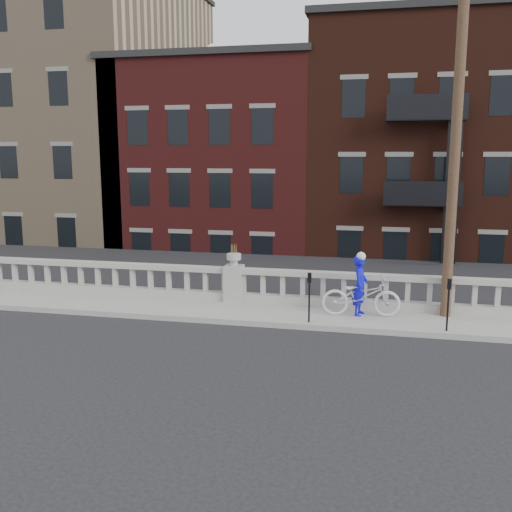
{
  "coord_description": "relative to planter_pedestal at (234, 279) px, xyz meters",
  "views": [
    {
      "loc": [
        4.34,
        -12.6,
        4.62
      ],
      "look_at": [
        0.86,
        3.2,
        1.71
      ],
      "focal_mm": 40.0,
      "sensor_mm": 36.0,
      "label": 1
    }
  ],
  "objects": [
    {
      "name": "lower_level",
      "position": [
        0.56,
        19.09,
        1.8
      ],
      "size": [
        80.0,
        44.0,
        20.8
      ],
      "color": "#605E59",
      "rests_on": "ground"
    },
    {
      "name": "planter_pedestal",
      "position": [
        0.0,
        0.0,
        0.0
      ],
      "size": [
        0.55,
        0.55,
        1.76
      ],
      "color": "gray",
      "rests_on": "sidewalk"
    },
    {
      "name": "parking_meter_c",
      "position": [
        6.09,
        -1.8,
        0.17
      ],
      "size": [
        0.1,
        0.09,
        1.36
      ],
      "color": "black",
      "rests_on": "sidewalk"
    },
    {
      "name": "utility_pole",
      "position": [
        6.2,
        -0.35,
        4.41
      ],
      "size": [
        1.6,
        0.28,
        10.0
      ],
      "color": "#422D1E",
      "rests_on": "sidewalk"
    },
    {
      "name": "bicycle",
      "position": [
        3.88,
        -0.85,
        -0.11
      ],
      "size": [
        2.24,
        0.99,
        1.14
      ],
      "primitive_type": "imported",
      "rotation": [
        0.0,
        0.0,
        1.68
      ],
      "color": "silver",
      "rests_on": "sidewalk"
    },
    {
      "name": "balustrade",
      "position": [
        0.0,
        0.0,
        -0.19
      ],
      "size": [
        28.0,
        0.34,
        1.03
      ],
      "color": "gray",
      "rests_on": "sidewalk"
    },
    {
      "name": "cyclist",
      "position": [
        3.84,
        -0.77,
        0.16
      ],
      "size": [
        0.52,
        0.68,
        1.69
      ],
      "primitive_type": "imported",
      "rotation": [
        0.0,
        0.0,
        1.38
      ],
      "color": "#0E0ED2",
      "rests_on": "sidewalk"
    },
    {
      "name": "parking_meter_b",
      "position": [
        2.55,
        -1.8,
        0.17
      ],
      "size": [
        0.1,
        0.09,
        1.36
      ],
      "color": "black",
      "rests_on": "sidewalk"
    },
    {
      "name": "ground",
      "position": [
        0.0,
        -3.95,
        -0.83
      ],
      "size": [
        120.0,
        120.0,
        0.0
      ],
      "primitive_type": "plane",
      "color": "black",
      "rests_on": "ground"
    },
    {
      "name": "sidewalk",
      "position": [
        0.0,
        -0.95,
        -0.76
      ],
      "size": [
        32.0,
        2.2,
        0.15
      ],
      "primitive_type": "cube",
      "color": "gray",
      "rests_on": "ground"
    }
  ]
}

